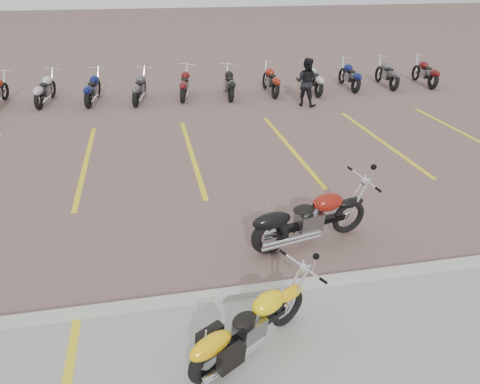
% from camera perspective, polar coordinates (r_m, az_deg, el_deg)
% --- Properties ---
extents(ground, '(100.00, 100.00, 0.00)m').
position_cam_1_polar(ground, '(8.89, -3.04, -4.68)').
color(ground, brown).
rests_on(ground, ground).
extents(curb, '(60.00, 0.18, 0.12)m').
position_cam_1_polar(curb, '(7.23, -0.55, -12.24)').
color(curb, '#ADAAA3').
rests_on(curb, ground).
extents(parking_stripes, '(38.00, 5.50, 0.01)m').
position_cam_1_polar(parking_stripes, '(12.47, -5.89, 4.60)').
color(parking_stripes, yellow).
rests_on(parking_stripes, ground).
extents(yellow_cruiser, '(1.76, 1.15, 0.82)m').
position_cam_1_polar(yellow_cruiser, '(6.15, 0.76, -16.15)').
color(yellow_cruiser, black).
rests_on(yellow_cruiser, ground).
extents(flame_cruiser, '(2.28, 0.64, 0.95)m').
position_cam_1_polar(flame_cruiser, '(8.33, 8.19, -3.44)').
color(flame_cruiser, black).
rests_on(flame_cruiser, ground).
extents(person_b, '(1.02, 1.00, 1.66)m').
position_cam_1_polar(person_b, '(16.88, 8.09, 13.13)').
color(person_b, black).
rests_on(person_b, ground).
extents(bg_bike_row, '(19.00, 2.06, 1.10)m').
position_cam_1_polar(bg_bike_row, '(18.08, -4.24, 13.25)').
color(bg_bike_row, black).
rests_on(bg_bike_row, ground).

